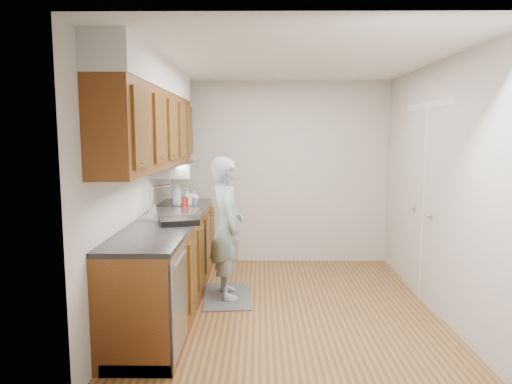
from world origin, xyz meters
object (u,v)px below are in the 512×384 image
Objects in this scene: soap_bottle_b at (187,196)px; soda_can at (185,203)px; soap_bottle_c at (194,197)px; steel_can at (195,203)px; soap_bottle_a at (177,194)px; person at (227,218)px; dish_rack at (179,221)px.

soap_bottle_b is 1.58× the size of soda_can.
soap_bottle_c is at bearing 66.22° from soap_bottle_b.
soda_can is 0.15m from steel_can.
steel_can is (0.10, 0.11, -0.01)m from soda_can.
soap_bottle_a is 0.26m from soap_bottle_c.
soda_can is (0.13, -0.24, -0.08)m from soap_bottle_a.
person is at bearing -28.21° from soda_can.
soap_bottle_b is at bearing 25.99° from soap_bottle_a.
soap_bottle_b is at bearing -113.78° from soap_bottle_c.
person reaches higher than soap_bottle_b.
soda_can is at bearing -131.19° from steel_can.
steel_can is (0.06, -0.32, -0.03)m from soap_bottle_c.
soap_bottle_a is at bearing -154.01° from soap_bottle_b.
person is at bearing -38.88° from soap_bottle_a.
person is at bearing -47.22° from soap_bottle_b.
soap_bottle_c reaches higher than dish_rack.
soap_bottle_a is at bearing 150.92° from steel_can.
dish_rack is (0.08, -0.88, -0.04)m from soda_can.
soap_bottle_c is 1.50× the size of steel_can.
dish_rack is at bearing -88.01° from soap_bottle_c.
soap_bottle_b is 0.22m from steel_can.
soda_can is (-0.49, 0.27, 0.13)m from person.
soap_bottle_b is at bearing 123.32° from steel_can.
dish_rack is (-0.01, -0.99, -0.03)m from steel_can.
soda_can is 0.37× the size of dish_rack.
person reaches higher than soda_can.
dish_rack is at bearing -84.85° from soap_bottle_b.
soap_bottle_b is 1.94× the size of steel_can.
soap_bottle_a is at bearing 37.82° from person.
dish_rack is at bearing -90.73° from steel_can.
steel_can is at bearing 72.02° from dish_rack.
person reaches higher than dish_rack.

